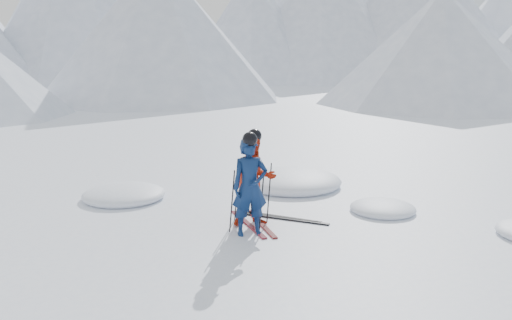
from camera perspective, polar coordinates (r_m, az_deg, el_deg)
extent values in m
plane|color=white|center=(10.65, 8.30, -6.12)|extent=(160.00, 160.00, 0.00)
cone|color=#B2BCD1|center=(51.05, -18.67, 15.57)|extent=(23.96, 23.96, 14.35)
cone|color=#B2BCD1|center=(61.06, -10.65, 14.11)|extent=(17.69, 17.69, 11.93)
cone|color=#B2BCD1|center=(53.78, -0.36, 14.08)|extent=(19.63, 19.63, 10.85)
cone|color=#B2BCD1|center=(57.97, 6.61, 15.47)|extent=(23.31, 23.31, 14.15)
cone|color=#B2BCD1|center=(59.91, 16.37, 15.31)|extent=(28.94, 28.94, 14.88)
cone|color=silver|center=(65.20, 24.65, 12.60)|extent=(24.45, 24.45, 10.76)
cone|color=#B2BCD1|center=(33.25, 18.77, 11.16)|extent=(14.00, 14.00, 6.50)
cone|color=#B2BCD1|center=(35.73, -10.29, 13.59)|extent=(16.00, 16.00, 9.00)
imported|color=#0C224C|center=(9.43, -0.64, -2.87)|extent=(0.67, 0.47, 1.73)
imported|color=red|center=(9.96, -0.15, -2.16)|extent=(0.93, 0.78, 1.70)
cylinder|color=black|center=(9.62, -2.54, -4.37)|extent=(0.12, 0.08, 1.15)
cylinder|color=black|center=(9.78, 0.62, -4.08)|extent=(0.12, 0.07, 1.15)
cylinder|color=black|center=(10.24, -2.02, -3.42)|extent=(0.11, 0.09, 1.13)
cylinder|color=black|center=(10.22, 1.40, -3.44)|extent=(0.11, 0.08, 1.13)
cube|color=black|center=(10.18, -0.82, -6.74)|extent=(0.45, 1.68, 0.03)
cube|color=black|center=(10.21, 0.52, -6.68)|extent=(0.33, 1.70, 0.03)
cube|color=black|center=(10.60, 2.51, -6.00)|extent=(1.47, 1.01, 0.03)
cube|color=black|center=(10.48, 3.21, -6.22)|extent=(1.50, 0.96, 0.03)
ellipsoid|color=white|center=(12.25, -13.72, -3.95)|extent=(1.80, 1.80, 0.40)
ellipsoid|color=white|center=(11.28, 13.18, -5.28)|extent=(1.32, 1.32, 0.29)
ellipsoid|color=white|center=(12.99, 3.78, -2.73)|extent=(2.37, 2.37, 0.52)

